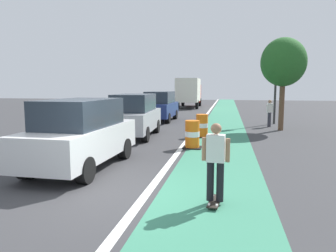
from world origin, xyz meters
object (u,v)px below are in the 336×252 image
(traffic_light_corner, at_px, (276,69))
(delivery_truck_down_block, at_px, (189,91))
(pedestrian_crossing, at_px, (270,112))
(parked_suv_third, at_px, (160,106))
(parked_suv_nearest, at_px, (81,133))
(street_tree_sidewalk, at_px, (283,63))
(skateboarder_on_lane, at_px, (216,161))
(traffic_barrel_mid, at_px, (202,126))
(traffic_barrel_front, at_px, (192,135))
(parked_suv_second, at_px, (134,115))

(traffic_light_corner, bearing_deg, delivery_truck_down_block, 116.19)
(pedestrian_crossing, bearing_deg, parked_suv_third, 163.64)
(pedestrian_crossing, bearing_deg, parked_suv_nearest, -121.25)
(parked_suv_third, relative_size, street_tree_sidewalk, 0.92)
(skateboarder_on_lane, bearing_deg, pedestrian_crossing, 78.73)
(parked_suv_third, distance_m, traffic_barrel_mid, 7.50)
(traffic_barrel_mid, xyz_separation_m, traffic_light_corner, (4.14, 6.19, 2.97))
(parked_suv_third, height_order, traffic_barrel_front, parked_suv_third)
(pedestrian_crossing, xyz_separation_m, street_tree_sidewalk, (0.44, -1.41, 2.80))
(traffic_barrel_mid, relative_size, delivery_truck_down_block, 0.14)
(parked_suv_nearest, height_order, parked_suv_second, same)
(parked_suv_nearest, xyz_separation_m, traffic_barrel_mid, (3.05, 6.46, -0.50))
(parked_suv_second, bearing_deg, parked_suv_nearest, -88.63)
(traffic_light_corner, bearing_deg, skateboarder_on_lane, -101.93)
(parked_suv_nearest, relative_size, delivery_truck_down_block, 0.61)
(parked_suv_second, xyz_separation_m, delivery_truck_down_block, (0.08, 21.42, 0.81))
(delivery_truck_down_block, xyz_separation_m, pedestrian_crossing, (6.76, -16.39, -0.98))
(skateboarder_on_lane, bearing_deg, parked_suv_nearest, 150.21)
(pedestrian_crossing, bearing_deg, skateboarder_on_lane, -101.27)
(skateboarder_on_lane, height_order, traffic_barrel_front, skateboarder_on_lane)
(parked_suv_third, xyz_separation_m, traffic_light_corner, (7.58, -0.45, 2.47))
(traffic_barrel_mid, bearing_deg, parked_suv_nearest, -115.29)
(traffic_barrel_mid, relative_size, street_tree_sidewalk, 0.22)
(parked_suv_nearest, xyz_separation_m, parked_suv_third, (-0.39, 13.10, 0.00))
(parked_suv_second, distance_m, street_tree_sidewalk, 8.54)
(parked_suv_second, height_order, street_tree_sidewalk, street_tree_sidewalk)
(parked_suv_second, relative_size, traffic_barrel_mid, 4.30)
(traffic_barrel_mid, distance_m, delivery_truck_down_block, 21.22)
(street_tree_sidewalk, bearing_deg, skateboarder_on_lane, -104.57)
(parked_suv_third, xyz_separation_m, street_tree_sidewalk, (7.52, -3.49, 2.63))
(parked_suv_nearest, bearing_deg, traffic_barrel_mid, 64.71)
(traffic_barrel_mid, relative_size, pedestrian_crossing, 0.68)
(traffic_light_corner, distance_m, pedestrian_crossing, 3.14)
(parked_suv_second, bearing_deg, parked_suv_third, 92.00)
(parked_suv_third, bearing_deg, parked_suv_second, -88.00)
(skateboarder_on_lane, xyz_separation_m, parked_suv_second, (-4.18, 8.30, 0.12))
(parked_suv_nearest, xyz_separation_m, delivery_truck_down_block, (-0.07, 27.41, 0.81))
(skateboarder_on_lane, height_order, parked_suv_second, parked_suv_second)
(parked_suv_third, distance_m, pedestrian_crossing, 7.38)
(skateboarder_on_lane, bearing_deg, parked_suv_third, 106.01)
(skateboarder_on_lane, xyz_separation_m, pedestrian_crossing, (2.66, 13.33, -0.05))
(parked_suv_second, height_order, pedestrian_crossing, parked_suv_second)
(delivery_truck_down_block, height_order, traffic_light_corner, traffic_light_corner)
(traffic_light_corner, height_order, street_tree_sidewalk, traffic_light_corner)
(parked_suv_nearest, height_order, traffic_barrel_front, parked_suv_nearest)
(parked_suv_second, relative_size, pedestrian_crossing, 2.91)
(skateboarder_on_lane, height_order, parked_suv_nearest, parked_suv_nearest)
(parked_suv_second, distance_m, parked_suv_third, 7.12)
(parked_suv_second, xyz_separation_m, traffic_barrel_mid, (3.20, 0.47, -0.50))
(parked_suv_nearest, bearing_deg, pedestrian_crossing, 58.75)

